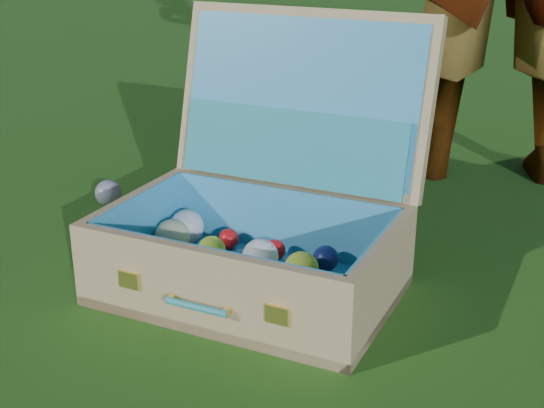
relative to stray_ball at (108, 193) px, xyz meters
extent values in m
plane|color=#215114|center=(0.54, -0.08, -0.04)|extent=(60.00, 60.00, 0.00)
sphere|color=#3D60A0|center=(0.00, 0.00, 0.00)|extent=(0.07, 0.07, 0.07)
cube|color=tan|center=(0.62, -0.17, -0.02)|extent=(0.64, 0.49, 0.02)
cube|color=tan|center=(0.65, -0.35, 0.05)|extent=(0.57, 0.13, 0.17)
cube|color=tan|center=(0.58, 0.01, 0.05)|extent=(0.57, 0.13, 0.17)
cube|color=tan|center=(0.34, -0.22, 0.05)|extent=(0.09, 0.34, 0.17)
cube|color=tan|center=(0.89, -0.12, 0.05)|extent=(0.09, 0.34, 0.17)
cube|color=teal|center=(0.62, -0.17, -0.01)|extent=(0.59, 0.44, 0.01)
cube|color=teal|center=(0.65, -0.34, 0.06)|extent=(0.53, 0.11, 0.15)
cube|color=teal|center=(0.58, 0.00, 0.06)|extent=(0.53, 0.11, 0.15)
cube|color=teal|center=(0.35, -0.22, 0.06)|extent=(0.07, 0.34, 0.15)
cube|color=teal|center=(0.88, -0.12, 0.06)|extent=(0.07, 0.34, 0.15)
cube|color=tan|center=(0.57, 0.09, 0.32)|extent=(0.60, 0.25, 0.38)
cube|color=teal|center=(0.57, 0.07, 0.33)|extent=(0.55, 0.20, 0.33)
cube|color=teal|center=(0.58, 0.03, 0.22)|extent=(0.52, 0.16, 0.16)
cube|color=#F2C659|center=(0.50, -0.39, 0.05)|extent=(0.04, 0.02, 0.03)
cube|color=#F2C659|center=(0.81, -0.33, 0.05)|extent=(0.04, 0.02, 0.03)
cylinder|color=teal|center=(0.66, -0.38, 0.04)|extent=(0.13, 0.04, 0.01)
cube|color=#F2C659|center=(0.60, -0.38, 0.04)|extent=(0.01, 0.02, 0.01)
cube|color=#F2C659|center=(0.71, -0.36, 0.04)|extent=(0.01, 0.02, 0.01)
sphere|color=#A87E16|center=(0.44, -0.34, 0.02)|extent=(0.07, 0.07, 0.07)
sphere|color=beige|center=(0.54, -0.31, 0.02)|extent=(0.06, 0.06, 0.06)
sphere|color=#CDE437|center=(0.63, -0.29, 0.03)|extent=(0.07, 0.07, 0.07)
sphere|color=orange|center=(0.76, -0.28, 0.02)|extent=(0.06, 0.06, 0.06)
sphere|color=#0E174A|center=(0.87, -0.25, 0.02)|extent=(0.07, 0.07, 0.07)
sphere|color=#CDE437|center=(0.41, -0.25, 0.02)|extent=(0.05, 0.05, 0.05)
sphere|color=#CDE437|center=(0.51, -0.24, 0.02)|extent=(0.07, 0.07, 0.07)
sphere|color=silver|center=(0.61, -0.20, 0.02)|extent=(0.05, 0.05, 0.05)
sphere|color=#CDE437|center=(0.73, -0.19, 0.02)|extent=(0.06, 0.06, 0.06)
sphere|color=orange|center=(0.84, -0.16, 0.02)|extent=(0.06, 0.06, 0.06)
sphere|color=beige|center=(0.39, -0.16, 0.03)|extent=(0.08, 0.08, 0.08)
sphere|color=#CDE437|center=(0.50, -0.15, 0.02)|extent=(0.06, 0.06, 0.06)
sphere|color=silver|center=(0.61, -0.13, 0.03)|extent=(0.08, 0.08, 0.08)
sphere|color=#CDE437|center=(0.71, -0.12, 0.03)|extent=(0.07, 0.07, 0.07)
sphere|color=#A87E16|center=(0.83, -0.08, 0.02)|extent=(0.06, 0.06, 0.06)
sphere|color=silver|center=(0.38, -0.10, 0.03)|extent=(0.08, 0.08, 0.08)
sphere|color=red|center=(0.48, -0.07, 0.02)|extent=(0.05, 0.05, 0.05)
sphere|color=red|center=(0.60, -0.06, 0.02)|extent=(0.05, 0.05, 0.05)
sphere|color=#0E174A|center=(0.71, -0.03, 0.02)|extent=(0.06, 0.06, 0.06)
sphere|color=orange|center=(0.81, -0.01, 0.02)|extent=(0.05, 0.05, 0.05)
camera|label=1|loc=(1.48, -1.27, 0.70)|focal=50.00mm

